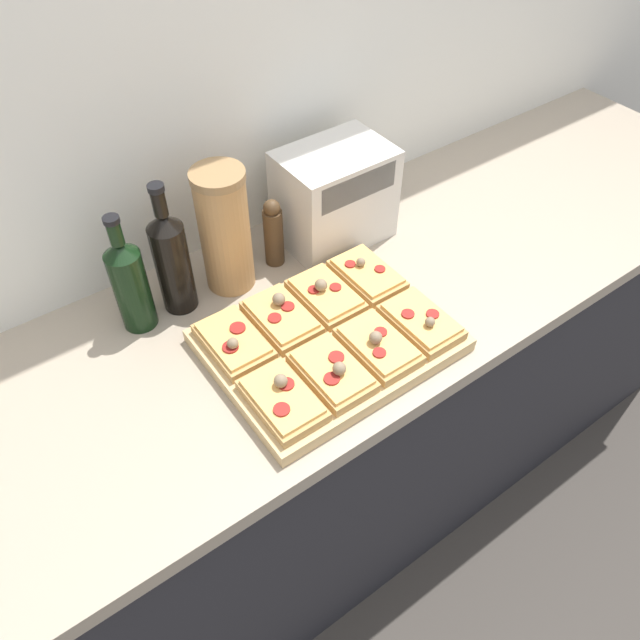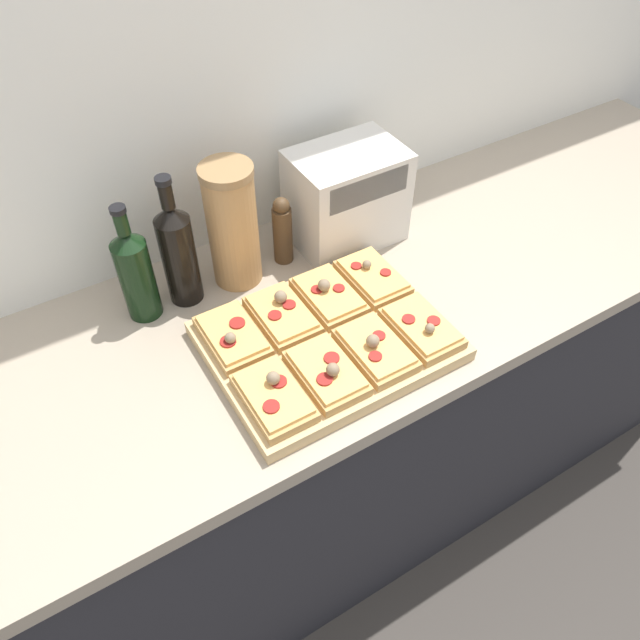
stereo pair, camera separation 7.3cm
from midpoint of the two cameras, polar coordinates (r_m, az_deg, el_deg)
ground_plane at (r=2.05m, az=6.80°, el=-23.22°), size 12.00×12.00×0.00m
wall_back at (r=1.46m, az=-5.21°, el=19.08°), size 6.00×0.06×2.50m
kitchen_counter at (r=1.75m, az=1.93°, el=-9.38°), size 2.63×0.67×0.94m
cutting_board at (r=1.28m, az=2.31°, el=-1.97°), size 0.47×0.37×0.03m
pizza_slice_back_left at (r=1.26m, az=-6.40°, el=-1.49°), size 0.10×0.17×0.05m
pizza_slice_back_midleft at (r=1.29m, az=-1.90°, el=0.50°), size 0.10×0.17×0.06m
pizza_slice_back_midright at (r=1.34m, az=2.34°, el=2.27°), size 0.10×0.17×0.06m
pizza_slice_back_right at (r=1.39m, az=6.32°, el=3.92°), size 0.10×0.17×0.05m
pizza_slice_front_left at (r=1.16m, az=-2.45°, el=-7.00°), size 0.10×0.17×0.05m
pizza_slice_front_midleft at (r=1.19m, az=2.37°, el=-4.80°), size 0.10×0.17×0.05m
pizza_slice_front_midright at (r=1.24m, az=6.79°, el=-2.64°), size 0.10×0.17×0.05m
pizza_slice_front_right at (r=1.29m, az=10.90°, el=-0.68°), size 0.10×0.17×0.05m
olive_oil_bottle at (r=1.33m, az=-15.02°, el=4.16°), size 0.07×0.07×0.28m
wine_bottle at (r=1.34m, az=-11.32°, el=6.06°), size 0.07×0.07×0.31m
grain_jar_tall at (r=1.36m, az=-6.48°, el=8.52°), size 0.11×0.11×0.29m
pepper_mill at (r=1.44m, az=-2.00°, el=8.14°), size 0.05×0.05×0.17m
toaster_oven at (r=1.49m, az=3.87°, el=11.17°), size 0.28×0.18×0.23m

